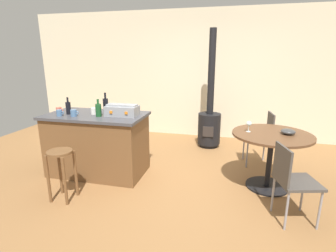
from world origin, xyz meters
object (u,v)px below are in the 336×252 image
(cup_3, at_px, (59,110))
(serving_bowl, at_px, (288,132))
(wine_glass, at_px, (249,124))
(folding_chair_near, at_px, (262,134))
(cup_0, at_px, (94,111))
(cup_2, at_px, (74,113))
(kitchen_island, at_px, (98,144))
(cup_1, at_px, (59,113))
(toolbox, at_px, (122,110))
(bottle_2, at_px, (106,106))
(folding_chair_far, at_px, (292,178))
(dining_table, at_px, (271,147))
(wood_stove, at_px, (209,120))
(bottle_1, at_px, (68,108))
(bottle_0, at_px, (98,110))
(wooden_stool, at_px, (61,165))

(cup_3, xyz_separation_m, serving_bowl, (3.24, 0.17, -0.16))
(wine_glass, xyz_separation_m, serving_bowl, (0.49, 0.00, -0.07))
(folding_chair_near, height_order, cup_0, cup_0)
(folding_chair_near, relative_size, cup_2, 7.17)
(kitchen_island, xyz_separation_m, cup_1, (-0.43, -0.23, 0.50))
(toolbox, xyz_separation_m, bottle_2, (-0.29, 0.08, 0.04))
(bottle_2, bearing_deg, cup_2, -141.96)
(cup_0, bearing_deg, folding_chair_far, -13.25)
(dining_table, xyz_separation_m, wood_stove, (-0.94, 1.51, -0.05))
(folding_chair_far, distance_m, wine_glass, 0.94)
(bottle_1, bearing_deg, cup_2, -34.92)
(wine_glass, bearing_deg, cup_3, -176.52)
(bottle_0, relative_size, bottle_1, 0.99)
(wooden_stool, relative_size, dining_table, 0.63)
(dining_table, height_order, cup_3, cup_3)
(wood_stove, relative_size, bottle_1, 8.99)
(toolbox, distance_m, cup_2, 0.68)
(cup_2, bearing_deg, cup_0, 41.67)
(wooden_stool, distance_m, cup_2, 0.82)
(dining_table, relative_size, toolbox, 2.25)
(wood_stove, height_order, bottle_0, wood_stove)
(folding_chair_near, xyz_separation_m, cup_0, (-2.46, -0.94, 0.45))
(toolbox, relative_size, cup_0, 3.66)
(wooden_stool, distance_m, serving_bowl, 2.89)
(folding_chair_far, height_order, serving_bowl, folding_chair_far)
(wooden_stool, bearing_deg, bottle_1, 114.37)
(kitchen_island, distance_m, cup_3, 0.77)
(folding_chair_far, relative_size, bottle_1, 3.43)
(folding_chair_near, distance_m, toolbox, 2.27)
(bottle_0, xyz_separation_m, bottle_2, (0.01, 0.20, 0.02))
(bottle_0, height_order, cup_2, bottle_0)
(serving_bowl, bearing_deg, cup_3, -177.01)
(wood_stove, height_order, wine_glass, wood_stove)
(kitchen_island, xyz_separation_m, bottle_1, (-0.38, -0.09, 0.55))
(cup_3, height_order, serving_bowl, cup_3)
(bottle_1, bearing_deg, bottle_0, -3.36)
(toolbox, bearing_deg, wooden_stool, -120.31)
(bottle_1, bearing_deg, bottle_2, 18.46)
(cup_1, height_order, serving_bowl, cup_1)
(folding_chair_far, height_order, toolbox, toolbox)
(toolbox, bearing_deg, folding_chair_near, 24.69)
(kitchen_island, distance_m, folding_chair_far, 2.67)
(folding_chair_far, xyz_separation_m, wine_glass, (-0.42, 0.75, 0.37))
(wood_stove, bearing_deg, cup_1, -136.71)
(cup_1, bearing_deg, cup_3, 127.16)
(bottle_0, distance_m, bottle_2, 0.20)
(cup_2, bearing_deg, cup_3, 155.76)
(bottle_0, xyz_separation_m, wine_glass, (2.05, 0.25, -0.14))
(folding_chair_near, height_order, bottle_0, bottle_0)
(toolbox, xyz_separation_m, cup_2, (-0.65, -0.20, -0.03))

